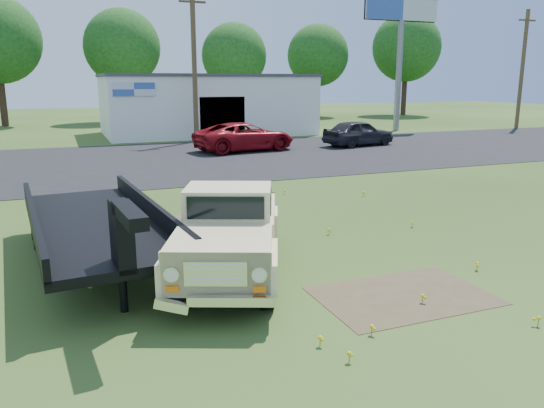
{
  "coord_description": "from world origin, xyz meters",
  "views": [
    {
      "loc": [
        -3.86,
        -10.2,
        3.67
      ],
      "look_at": [
        0.62,
        1.0,
        0.87
      ],
      "focal_mm": 35.0,
      "sensor_mm": 36.0,
      "label": 1
    }
  ],
  "objects": [
    {
      "name": "commercial_building",
      "position": [
        6.0,
        26.99,
        2.1
      ],
      "size": [
        14.2,
        8.2,
        4.15
      ],
      "color": "white",
      "rests_on": "ground"
    },
    {
      "name": "asphalt_lot",
      "position": [
        0.0,
        15.0,
        0.0
      ],
      "size": [
        90.0,
        14.0,
        0.02
      ],
      "primitive_type": "cube",
      "color": "black",
      "rests_on": "ground"
    },
    {
      "name": "flatbed_trailer",
      "position": [
        -3.34,
        0.84,
        0.97
      ],
      "size": [
        2.95,
        7.26,
        1.93
      ],
      "primitive_type": null,
      "rotation": [
        0.0,
        0.0,
        0.08
      ],
      "color": "black",
      "rests_on": "ground"
    },
    {
      "name": "dark_sedan",
      "position": [
        12.22,
        16.5,
        0.74
      ],
      "size": [
        4.61,
        2.53,
        1.48
      ],
      "primitive_type": "imported",
      "rotation": [
        0.0,
        0.0,
        1.76
      ],
      "color": "black",
      "rests_on": "ground"
    },
    {
      "name": "ground",
      "position": [
        0.0,
        0.0,
        0.0
      ],
      "size": [
        140.0,
        140.0,
        0.0
      ],
      "primitive_type": "plane",
      "color": "#274014",
      "rests_on": "ground"
    },
    {
      "name": "treeline_f",
      "position": [
        22.0,
        41.5,
        6.3
      ],
      "size": [
        6.4,
        6.4,
        9.52
      ],
      "color": "#3A241A",
      "rests_on": "ground"
    },
    {
      "name": "billboard",
      "position": [
        20.0,
        24.04,
        8.54
      ],
      "size": [
        6.1,
        0.45,
        11.05
      ],
      "color": "slate",
      "rests_on": "ground"
    },
    {
      "name": "vintage_pickup_truck",
      "position": [
        -1.02,
        -0.92,
        0.88
      ],
      "size": [
        3.61,
        5.23,
        1.77
      ],
      "primitive_type": null,
      "rotation": [
        0.0,
        0.0,
        -0.39
      ],
      "color": "#CDC58A",
      "rests_on": "ground"
    },
    {
      "name": "utility_pole_mid",
      "position": [
        4.0,
        22.0,
        4.6
      ],
      "size": [
        1.6,
        0.3,
        9.0
      ],
      "color": "#493922",
      "rests_on": "ground"
    },
    {
      "name": "treeline_g",
      "position": [
        32.0,
        40.0,
        7.25
      ],
      "size": [
        7.36,
        7.36,
        10.95
      ],
      "color": "#3A241A",
      "rests_on": "ground"
    },
    {
      "name": "utility_pole_east",
      "position": [
        30.0,
        22.0,
        4.6
      ],
      "size": [
        1.6,
        0.3,
        9.0
      ],
      "color": "#493922",
      "rests_on": "ground"
    },
    {
      "name": "treeline_e",
      "position": [
        12.0,
        39.0,
        5.98
      ],
      "size": [
        6.08,
        6.08,
        9.04
      ],
      "color": "#3A241A",
      "rests_on": "ground"
    },
    {
      "name": "red_pickup",
      "position": [
        5.35,
        16.77,
        0.76
      ],
      "size": [
        5.78,
        3.37,
        1.51
      ],
      "primitive_type": "imported",
      "rotation": [
        0.0,
        0.0,
        1.74
      ],
      "color": "maroon",
      "rests_on": "ground"
    },
    {
      "name": "dirt_patch_a",
      "position": [
        1.5,
        -3.0,
        0.0
      ],
      "size": [
        3.0,
        2.0,
        0.01
      ],
      "primitive_type": "cube",
      "color": "#4D4029",
      "rests_on": "ground"
    },
    {
      "name": "dirt_patch_b",
      "position": [
        -2.0,
        3.5,
        0.0
      ],
      "size": [
        2.2,
        1.6,
        0.01
      ],
      "primitive_type": "cube",
      "color": "#4D4029",
      "rests_on": "ground"
    },
    {
      "name": "treeline_d",
      "position": [
        2.0,
        40.5,
        6.62
      ],
      "size": [
        6.72,
        6.72,
        10.0
      ],
      "color": "#3A241A",
      "rests_on": "ground"
    }
  ]
}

